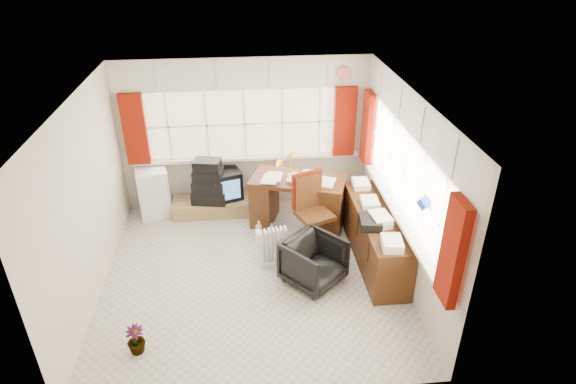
% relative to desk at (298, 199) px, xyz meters
% --- Properties ---
extents(ground, '(4.00, 4.00, 0.00)m').
position_rel_desk_xyz_m(ground, '(-0.77, -1.22, -0.46)').
color(ground, beige).
rests_on(ground, ground).
extents(room_walls, '(4.00, 4.00, 4.00)m').
position_rel_desk_xyz_m(room_walls, '(-0.77, -1.22, 1.04)').
color(room_walls, beige).
rests_on(room_walls, ground).
extents(window_back, '(3.70, 0.12, 3.60)m').
position_rel_desk_xyz_m(window_back, '(-0.77, 0.72, 0.49)').
color(window_back, beige).
rests_on(window_back, room_walls).
extents(window_right, '(0.12, 3.70, 3.60)m').
position_rel_desk_xyz_m(window_right, '(1.18, -1.22, 0.49)').
color(window_right, beige).
rests_on(window_right, room_walls).
extents(curtains, '(3.83, 3.83, 1.15)m').
position_rel_desk_xyz_m(curtains, '(0.16, -0.30, 1.00)').
color(curtains, maroon).
rests_on(curtains, room_walls).
extents(overhead_cabinets, '(3.98, 3.98, 0.48)m').
position_rel_desk_xyz_m(overhead_cabinets, '(0.21, -0.24, 1.79)').
color(overhead_cabinets, silver).
rests_on(overhead_cabinets, room_walls).
extents(desk, '(1.57, 1.13, 0.86)m').
position_rel_desk_xyz_m(desk, '(0.00, 0.00, 0.00)').
color(desk, '#482911').
rests_on(desk, ground).
extents(desk_lamp, '(0.18, 0.16, 0.43)m').
position_rel_desk_xyz_m(desk_lamp, '(-0.10, 0.11, 0.66)').
color(desk_lamp, orange).
rests_on(desk_lamp, desk).
extents(task_chair, '(0.63, 0.65, 1.15)m').
position_rel_desk_xyz_m(task_chair, '(0.11, -0.55, 0.15)').
color(task_chair, black).
rests_on(task_chair, ground).
extents(office_chair, '(0.98, 0.99, 0.64)m').
position_rel_desk_xyz_m(office_chair, '(0.03, -1.45, -0.13)').
color(office_chair, black).
rests_on(office_chair, ground).
extents(radiator, '(0.41, 0.22, 0.58)m').
position_rel_desk_xyz_m(radiator, '(-0.47, -1.00, -0.22)').
color(radiator, white).
rests_on(radiator, ground).
extents(credenza, '(0.50, 2.00, 0.85)m').
position_rel_desk_xyz_m(credenza, '(0.96, -1.02, -0.06)').
color(credenza, '#482911').
rests_on(credenza, ground).
extents(file_tray, '(0.32, 0.39, 0.12)m').
position_rel_desk_xyz_m(file_tray, '(0.79, -1.32, 0.35)').
color(file_tray, black).
rests_on(file_tray, credenza).
extents(tv_bench, '(1.40, 0.50, 0.25)m').
position_rel_desk_xyz_m(tv_bench, '(-1.32, 0.50, -0.33)').
color(tv_bench, '#AA8355').
rests_on(tv_bench, ground).
extents(crt_tv, '(0.66, 0.63, 0.49)m').
position_rel_desk_xyz_m(crt_tv, '(-1.17, 0.56, 0.04)').
color(crt_tv, black).
rests_on(crt_tv, tv_bench).
extents(hifi_stack, '(0.61, 0.45, 0.75)m').
position_rel_desk_xyz_m(hifi_stack, '(-1.39, 0.43, 0.13)').
color(hifi_stack, black).
rests_on(hifi_stack, tv_bench).
extents(mini_fridge, '(0.58, 0.58, 0.82)m').
position_rel_desk_xyz_m(mini_fridge, '(-2.31, 0.56, -0.05)').
color(mini_fridge, white).
rests_on(mini_fridge, ground).
extents(spray_bottle_a, '(0.15, 0.15, 0.29)m').
position_rel_desk_xyz_m(spray_bottle_a, '(-0.64, -0.32, -0.31)').
color(spray_bottle_a, silver).
rests_on(spray_bottle_a, ground).
extents(spray_bottle_b, '(0.13, 0.13, 0.21)m').
position_rel_desk_xyz_m(spray_bottle_b, '(-0.44, -0.30, -0.35)').
color(spray_bottle_b, '#98E3DE').
rests_on(spray_bottle_b, ground).
extents(flower_vase, '(0.24, 0.24, 0.36)m').
position_rel_desk_xyz_m(flower_vase, '(-2.12, -2.46, -0.28)').
color(flower_vase, black).
rests_on(flower_vase, ground).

